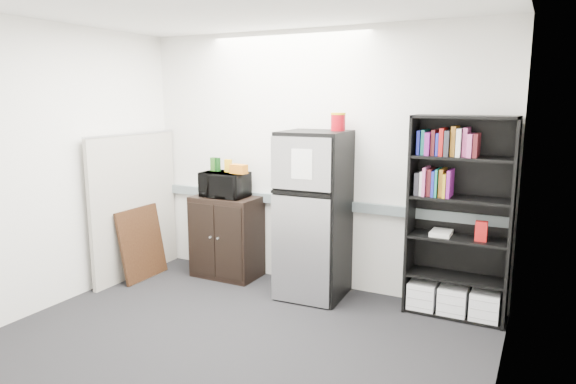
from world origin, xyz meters
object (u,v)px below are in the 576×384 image
object	(u,v)px
microwave	(225,185)
refrigerator	(314,215)
cubicle_partition	(135,205)
bookshelf	(459,220)
cabinet	(227,236)

from	to	relation	value
microwave	refrigerator	size ratio (longest dim) A/B	0.30
cubicle_partition	refrigerator	size ratio (longest dim) A/B	0.96
microwave	cubicle_partition	bearing A→B (deg)	-158.30
bookshelf	microwave	xyz separation A→B (m)	(-2.49, -0.08, 0.14)
cabinet	refrigerator	size ratio (longest dim) A/B	0.55
refrigerator	microwave	bearing A→B (deg)	174.01
cubicle_partition	cabinet	bearing A→B (deg)	24.06
cabinet	microwave	world-z (taller)	microwave
bookshelf	microwave	distance (m)	2.49
cubicle_partition	refrigerator	bearing A→B (deg)	9.43
cabinet	refrigerator	xyz separation A→B (m)	(1.11, -0.08, 0.38)
microwave	refrigerator	bearing A→B (deg)	-4.86
cubicle_partition	microwave	xyz separation A→B (m)	(0.94, 0.40, 0.24)
bookshelf	cabinet	world-z (taller)	bookshelf
microwave	refrigerator	distance (m)	1.13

